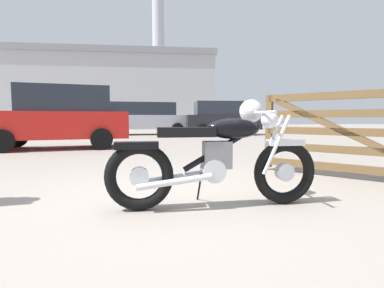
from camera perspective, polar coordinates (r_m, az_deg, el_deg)
ground_plane at (r=3.22m, az=-2.90°, el=-10.56°), size 80.00×80.00×0.00m
vintage_motorcycle at (r=2.92m, az=5.32°, el=-2.33°), size 2.08×0.73×1.07m
timber_gate at (r=4.73m, az=30.94°, el=2.31°), size 1.68×2.07×1.60m
silver_sedan_mid at (r=9.43m, az=-23.97°, el=4.78°), size 4.06×2.16×1.78m
white_estate_far at (r=16.55m, az=-8.86°, el=5.06°), size 4.72×2.00×1.74m
blue_hatchback_right at (r=16.13m, az=5.53°, el=5.01°), size 4.04×2.11×1.78m
industrial_building at (r=29.34m, az=-15.50°, el=9.57°), size 19.59×10.64×12.63m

